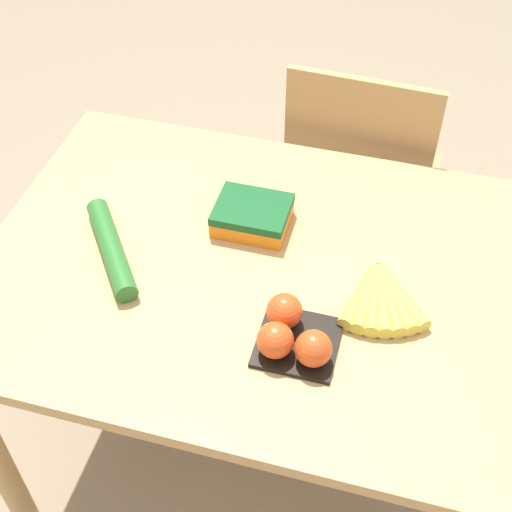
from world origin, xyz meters
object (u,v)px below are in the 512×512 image
object	(u,v)px
chair	(359,186)
cucumber_near	(111,248)
carrot_bag	(252,214)
banana_bunch	(381,299)
tomato_pack	(292,335)

from	to	relation	value
chair	cucumber_near	distance (m)	0.85
chair	cucumber_near	bearing A→B (deg)	59.75
carrot_bag	chair	bearing A→B (deg)	70.18
banana_bunch	cucumber_near	size ratio (longest dim) A/B	0.72
carrot_bag	tomato_pack	bearing A→B (deg)	-62.10
chair	carrot_bag	xyz separation A→B (m)	(-0.18, -0.50, 0.29)
carrot_bag	cucumber_near	xyz separation A→B (m)	(-0.26, -0.17, -0.01)
chair	banana_bunch	xyz separation A→B (m)	(0.13, -0.66, 0.28)
tomato_pack	carrot_bag	world-z (taller)	tomato_pack
banana_bunch	cucumber_near	world-z (taller)	cucumber_near
tomato_pack	cucumber_near	distance (m)	0.44
chair	tomato_pack	distance (m)	0.86
chair	banana_bunch	bearing A→B (deg)	103.82
carrot_bag	cucumber_near	size ratio (longest dim) A/B	0.64
tomato_pack	banana_bunch	bearing A→B (deg)	45.80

